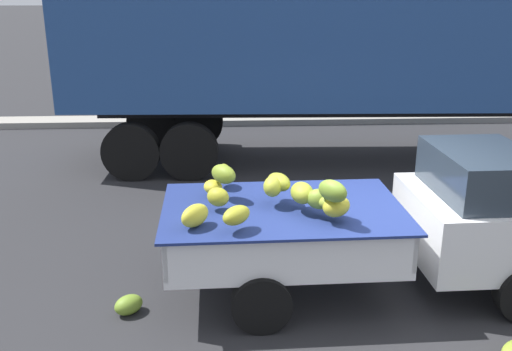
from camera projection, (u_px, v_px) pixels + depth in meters
name	position (u px, v px, depth m)	size (l,w,h in m)	color
ground	(366.00, 294.00, 6.75)	(220.00, 220.00, 0.00)	#28282B
curb_strip	(287.00, 120.00, 15.23)	(80.00, 0.80, 0.16)	gray
pickup_truck	(441.00, 218.00, 6.67)	(4.86, 1.89, 1.70)	white
semi_trailer	(371.00, 36.00, 11.20)	(12.08, 2.98, 3.95)	navy
fallen_banana_bunch_near_tailgate	(129.00, 305.00, 6.32)	(0.33, 0.24, 0.21)	olive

